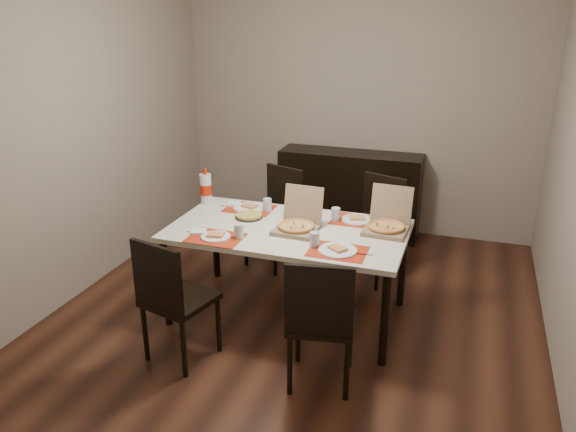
{
  "coord_description": "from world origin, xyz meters",
  "views": [
    {
      "loc": [
        1.2,
        -3.89,
        2.36
      ],
      "look_at": [
        -0.07,
        -0.1,
        0.85
      ],
      "focal_mm": 35.0,
      "sensor_mm": 36.0,
      "label": 1
    }
  ],
  "objects_px": {
    "pizza_box_center": "(298,224)",
    "chair_near_left": "(172,296)",
    "chair_near_right": "(321,318)",
    "sideboard": "(349,193)",
    "soda_bottle": "(206,189)",
    "dining_table": "(288,236)",
    "chair_far_right": "(376,223)",
    "dip_bowl": "(314,224)",
    "chair_far_left": "(277,212)"
  },
  "relations": [
    {
      "from": "pizza_box_center",
      "to": "dip_bowl",
      "type": "bearing_deg",
      "value": 56.16
    },
    {
      "from": "chair_far_left",
      "to": "chair_far_right",
      "type": "relative_size",
      "value": 1.0
    },
    {
      "from": "chair_near_left",
      "to": "chair_far_left",
      "type": "relative_size",
      "value": 1.0
    },
    {
      "from": "chair_near_right",
      "to": "dip_bowl",
      "type": "height_order",
      "value": "chair_near_right"
    },
    {
      "from": "chair_near_left",
      "to": "chair_far_left",
      "type": "distance_m",
      "value": 1.78
    },
    {
      "from": "pizza_box_center",
      "to": "chair_near_left",
      "type": "bearing_deg",
      "value": -126.71
    },
    {
      "from": "chair_near_right",
      "to": "soda_bottle",
      "type": "height_order",
      "value": "soda_bottle"
    },
    {
      "from": "pizza_box_center",
      "to": "soda_bottle",
      "type": "bearing_deg",
      "value": 159.93
    },
    {
      "from": "dining_table",
      "to": "chair_near_left",
      "type": "bearing_deg",
      "value": -122.5
    },
    {
      "from": "pizza_box_center",
      "to": "dip_bowl",
      "type": "xyz_separation_m",
      "value": [
        0.09,
        0.14,
        -0.04
      ]
    },
    {
      "from": "chair_near_left",
      "to": "pizza_box_center",
      "type": "xyz_separation_m",
      "value": [
        0.63,
        0.84,
        0.29
      ]
    },
    {
      "from": "dining_table",
      "to": "pizza_box_center",
      "type": "distance_m",
      "value": 0.15
    },
    {
      "from": "chair_far_right",
      "to": "pizza_box_center",
      "type": "xyz_separation_m",
      "value": [
        -0.44,
        -0.95,
        0.29
      ]
    },
    {
      "from": "chair_near_left",
      "to": "chair_far_right",
      "type": "xyz_separation_m",
      "value": [
        1.07,
        1.79,
        0.0
      ]
    },
    {
      "from": "chair_far_left",
      "to": "pizza_box_center",
      "type": "height_order",
      "value": "pizza_box_center"
    },
    {
      "from": "chair_far_right",
      "to": "soda_bottle",
      "type": "xyz_separation_m",
      "value": [
        -1.38,
        -0.6,
        0.37
      ]
    },
    {
      "from": "chair_near_left",
      "to": "chair_far_right",
      "type": "relative_size",
      "value": 1.0
    },
    {
      "from": "soda_bottle",
      "to": "sideboard",
      "type": "bearing_deg",
      "value": 59.29
    },
    {
      "from": "chair_near_left",
      "to": "chair_far_left",
      "type": "bearing_deg",
      "value": 85.91
    },
    {
      "from": "sideboard",
      "to": "dining_table",
      "type": "distance_m",
      "value": 1.9
    },
    {
      "from": "chair_near_left",
      "to": "sideboard",
      "type": "bearing_deg",
      "value": 77.39
    },
    {
      "from": "chair_near_right",
      "to": "soda_bottle",
      "type": "distance_m",
      "value": 1.8
    },
    {
      "from": "dining_table",
      "to": "chair_near_left",
      "type": "relative_size",
      "value": 1.94
    },
    {
      "from": "chair_far_right",
      "to": "pizza_box_center",
      "type": "distance_m",
      "value": 1.09
    },
    {
      "from": "chair_far_left",
      "to": "chair_far_right",
      "type": "height_order",
      "value": "same"
    },
    {
      "from": "chair_far_left",
      "to": "soda_bottle",
      "type": "bearing_deg",
      "value": -126.45
    },
    {
      "from": "sideboard",
      "to": "soda_bottle",
      "type": "xyz_separation_m",
      "value": [
        -0.92,
        -1.55,
        0.43
      ]
    },
    {
      "from": "chair_far_left",
      "to": "dip_bowl",
      "type": "xyz_separation_m",
      "value": [
        0.59,
        -0.8,
        0.25
      ]
    },
    {
      "from": "dining_table",
      "to": "pizza_box_center",
      "type": "bearing_deg",
      "value": -9.68
    },
    {
      "from": "chair_near_right",
      "to": "chair_far_right",
      "type": "relative_size",
      "value": 1.0
    },
    {
      "from": "chair_near_right",
      "to": "chair_far_right",
      "type": "bearing_deg",
      "value": 88.78
    },
    {
      "from": "chair_near_left",
      "to": "dip_bowl",
      "type": "relative_size",
      "value": 8.92
    },
    {
      "from": "chair_near_right",
      "to": "chair_far_left",
      "type": "xyz_separation_m",
      "value": [
        -0.91,
        1.73,
        0.0
      ]
    },
    {
      "from": "sideboard",
      "to": "dining_table",
      "type": "height_order",
      "value": "sideboard"
    },
    {
      "from": "chair_far_right",
      "to": "soda_bottle",
      "type": "relative_size",
      "value": 3.01
    },
    {
      "from": "chair_far_right",
      "to": "dip_bowl",
      "type": "relative_size",
      "value": 8.92
    },
    {
      "from": "chair_near_right",
      "to": "pizza_box_center",
      "type": "distance_m",
      "value": 0.94
    },
    {
      "from": "chair_near_right",
      "to": "chair_far_right",
      "type": "height_order",
      "value": "same"
    },
    {
      "from": "dining_table",
      "to": "soda_bottle",
      "type": "distance_m",
      "value": 0.94
    },
    {
      "from": "chair_far_right",
      "to": "pizza_box_center",
      "type": "bearing_deg",
      "value": -115.15
    },
    {
      "from": "chair_far_right",
      "to": "chair_near_right",
      "type": "bearing_deg",
      "value": -91.22
    },
    {
      "from": "chair_near_right",
      "to": "soda_bottle",
      "type": "bearing_deg",
      "value": 139.7
    },
    {
      "from": "sideboard",
      "to": "chair_near_right",
      "type": "xyz_separation_m",
      "value": [
        0.42,
        -2.69,
        0.06
      ]
    },
    {
      "from": "chair_far_left",
      "to": "dip_bowl",
      "type": "relative_size",
      "value": 8.92
    },
    {
      "from": "chair_near_left",
      "to": "dip_bowl",
      "type": "bearing_deg",
      "value": 53.68
    },
    {
      "from": "chair_near_right",
      "to": "sideboard",
      "type": "bearing_deg",
      "value": 98.91
    },
    {
      "from": "dining_table",
      "to": "chair_far_right",
      "type": "distance_m",
      "value": 1.09
    },
    {
      "from": "chair_far_left",
      "to": "dip_bowl",
      "type": "bearing_deg",
      "value": -53.36
    },
    {
      "from": "dining_table",
      "to": "dip_bowl",
      "type": "height_order",
      "value": "dip_bowl"
    },
    {
      "from": "dining_table",
      "to": "soda_bottle",
      "type": "relative_size",
      "value": 5.83
    }
  ]
}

